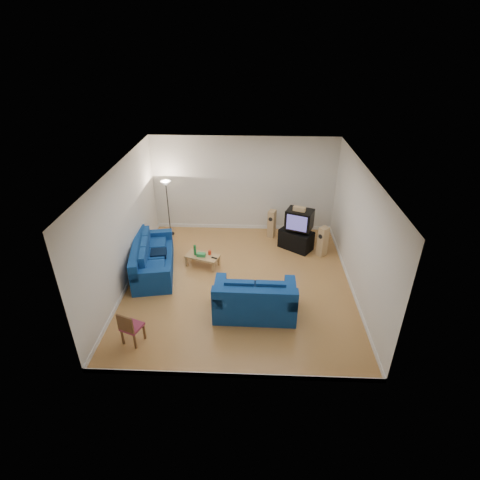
{
  "coord_description": "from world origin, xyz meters",
  "views": [
    {
      "loc": [
        0.37,
        -8.38,
        5.98
      ],
      "look_at": [
        0.0,
        0.4,
        1.1
      ],
      "focal_mm": 28.0,
      "sensor_mm": 36.0,
      "label": 1
    }
  ],
  "objects_px": {
    "sofa_three_seat": "(151,261)",
    "television": "(299,219)",
    "sofa_loveseat": "(255,302)",
    "tv_stand": "(296,240)",
    "coffee_table": "(202,257)"
  },
  "relations": [
    {
      "from": "sofa_three_seat",
      "to": "tv_stand",
      "type": "distance_m",
      "value": 4.46
    },
    {
      "from": "sofa_loveseat",
      "to": "coffee_table",
      "type": "relative_size",
      "value": 1.86
    },
    {
      "from": "sofa_loveseat",
      "to": "coffee_table",
      "type": "distance_m",
      "value": 2.59
    },
    {
      "from": "sofa_three_seat",
      "to": "television",
      "type": "bearing_deg",
      "value": 98.7
    },
    {
      "from": "sofa_loveseat",
      "to": "tv_stand",
      "type": "xyz_separation_m",
      "value": [
        1.27,
        3.23,
        -0.06
      ]
    },
    {
      "from": "sofa_loveseat",
      "to": "television",
      "type": "xyz_separation_m",
      "value": [
        1.32,
        3.23,
        0.64
      ]
    },
    {
      "from": "coffee_table",
      "to": "sofa_loveseat",
      "type": "bearing_deg",
      "value": -53.81
    },
    {
      "from": "tv_stand",
      "to": "sofa_loveseat",
      "type": "bearing_deg",
      "value": -75.8
    },
    {
      "from": "coffee_table",
      "to": "sofa_three_seat",
      "type": "bearing_deg",
      "value": -166.31
    },
    {
      "from": "sofa_three_seat",
      "to": "tv_stand",
      "type": "relative_size",
      "value": 2.54
    },
    {
      "from": "sofa_loveseat",
      "to": "coffee_table",
      "type": "xyz_separation_m",
      "value": [
        -1.53,
        2.09,
        -0.07
      ]
    },
    {
      "from": "sofa_three_seat",
      "to": "coffee_table",
      "type": "distance_m",
      "value": 1.45
    },
    {
      "from": "tv_stand",
      "to": "television",
      "type": "height_order",
      "value": "television"
    },
    {
      "from": "sofa_three_seat",
      "to": "tv_stand",
      "type": "bearing_deg",
      "value": 98.92
    },
    {
      "from": "sofa_three_seat",
      "to": "sofa_loveseat",
      "type": "xyz_separation_m",
      "value": [
        2.94,
        -1.75,
        0.03
      ]
    }
  ]
}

